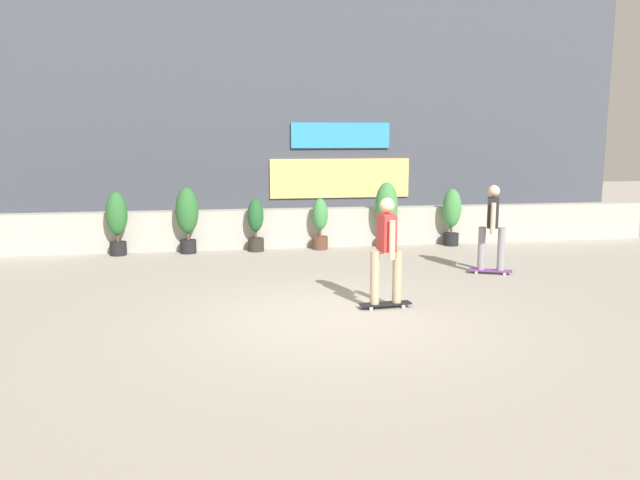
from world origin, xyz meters
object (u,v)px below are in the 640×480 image
Objects in this scene: potted_plant_1 at (187,215)px; potted_plant_2 at (256,224)px; potted_plant_5 at (452,214)px; potted_plant_3 at (320,223)px; potted_plant_4 at (386,210)px; potted_plant_0 at (117,219)px; skater_foreground at (492,225)px; skater_by_wall_right at (386,248)px.

potted_plant_1 is 1.24× the size of potted_plant_2.
potted_plant_2 is 0.88× the size of potted_plant_5.
potted_plant_2 is 1.01× the size of potted_plant_3.
potted_plant_3 is 1.60m from potted_plant_4.
potted_plant_5 is at bearing 0.00° from potted_plant_0.
potted_plant_1 is 1.25× the size of potted_plant_3.
potted_plant_1 is at bearing -180.00° from potted_plant_5.
potted_plant_4 is (4.57, 0.00, 0.04)m from potted_plant_1.
skater_foreground is at bearing -28.39° from potted_plant_1.
skater_foreground is (5.78, -3.12, 0.08)m from potted_plant_1.
potted_plant_0 is 7.93m from skater_foreground.
potted_plant_1 is at bearing -180.00° from potted_plant_3.
potted_plant_5 is at bearing 0.00° from potted_plant_3.
potted_plant_0 is at bearing 180.00° from potted_plant_3.
potted_plant_4 is at bearing 0.00° from potted_plant_0.
skater_foreground reaches higher than potted_plant_5.
potted_plant_2 is 5.29m from skater_foreground.
potted_plant_1 reaches higher than potted_plant_5.
potted_plant_1 reaches higher than potted_plant_0.
potted_plant_3 is at bearing 131.72° from skater_foreground.
potted_plant_1 is at bearing -180.00° from potted_plant_4.
potted_plant_4 reaches higher than potted_plant_3.
potted_plant_5 is 0.80× the size of skater_foreground.
potted_plant_1 is 0.87× the size of skater_by_wall_right.
potted_plant_3 is 0.70× the size of skater_foreground.
potted_plant_0 is 0.92× the size of potted_plant_4.
potted_plant_5 is at bearing 0.00° from potted_plant_1.
skater_by_wall_right reaches higher than potted_plant_3.
potted_plant_1 is at bearing -180.00° from potted_plant_2.
potted_plant_4 is 3.35m from skater_foreground.
potted_plant_2 is 5.41m from skater_by_wall_right.
potted_plant_5 reaches higher than potted_plant_2.
potted_plant_0 reaches higher than potted_plant_3.
potted_plant_4 is at bearing 0.00° from potted_plant_1.
potted_plant_1 is 6.04m from skater_by_wall_right.
skater_by_wall_right is at bearing -120.33° from potted_plant_5.
potted_plant_2 is 0.78× the size of potted_plant_4.
potted_plant_5 is (1.61, 0.00, -0.13)m from potted_plant_4.
potted_plant_0 is 0.83× the size of skater_foreground.
skater_foreground is (2.62, 2.03, 0.00)m from skater_by_wall_right.
potted_plant_2 is at bearing 180.00° from potted_plant_5.
skater_by_wall_right is (1.65, -5.15, 0.31)m from potted_plant_2.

